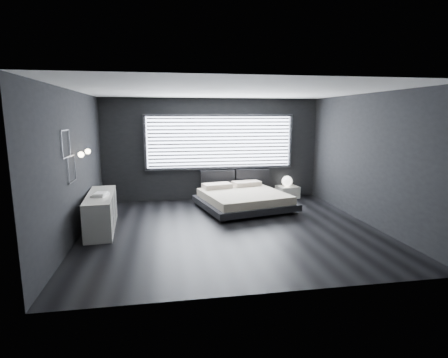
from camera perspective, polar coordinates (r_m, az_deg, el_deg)
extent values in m
plane|color=black|center=(7.38, 1.10, -8.06)|extent=(6.00, 6.00, 0.00)
plane|color=white|center=(7.02, 1.18, 14.18)|extent=(6.00, 6.00, 0.00)
cube|color=black|center=(9.76, -1.85, 4.85)|extent=(6.00, 0.04, 2.80)
cube|color=black|center=(4.43, 7.73, -1.83)|extent=(6.00, 0.04, 2.80)
cube|color=black|center=(7.15, -23.23, 2.04)|extent=(0.04, 5.50, 2.80)
cube|color=black|center=(8.17, 22.34, 3.02)|extent=(0.04, 5.50, 2.80)
cube|color=white|center=(9.76, -0.67, 6.09)|extent=(4.00, 0.02, 1.38)
cube|color=#47474C|center=(9.63, -12.79, 5.78)|extent=(0.06, 0.08, 1.48)
cube|color=#47474C|center=(10.24, 10.77, 6.11)|extent=(0.06, 0.08, 1.48)
cube|color=#47474C|center=(9.70, -0.65, 10.38)|extent=(4.14, 0.08, 0.06)
cube|color=#47474C|center=(9.81, -0.63, 1.82)|extent=(4.14, 0.08, 0.06)
cube|color=silver|center=(9.70, -0.62, 6.07)|extent=(3.94, 0.03, 1.32)
cube|color=black|center=(9.79, -1.05, -0.04)|extent=(0.96, 0.16, 0.52)
cube|color=black|center=(9.98, 4.64, 0.13)|extent=(0.96, 0.16, 0.52)
cylinder|color=silver|center=(7.16, -22.86, 3.69)|extent=(0.10, 0.02, 0.02)
sphere|color=#FFE5B7|center=(7.15, -22.31, 3.71)|extent=(0.11, 0.11, 0.11)
cylinder|color=silver|center=(7.75, -21.86, 4.19)|extent=(0.10, 0.02, 0.02)
sphere|color=#FFE5B7|center=(7.73, -21.35, 4.22)|extent=(0.11, 0.11, 0.11)
cube|color=#47474C|center=(6.56, -24.55, 7.25)|extent=(0.01, 0.46, 0.02)
cube|color=#47474C|center=(6.59, -24.25, 3.26)|extent=(0.01, 0.46, 0.02)
cube|color=#47474C|center=(6.79, -23.91, 5.42)|extent=(0.01, 0.02, 0.46)
cube|color=#47474C|center=(6.35, -24.92, 5.06)|extent=(0.01, 0.02, 0.46)
cube|color=#47474C|center=(6.83, -23.73, 3.43)|extent=(0.01, 0.46, 0.02)
cube|color=#47474C|center=(6.89, -23.45, -0.37)|extent=(0.01, 0.46, 0.02)
cube|color=#47474C|center=(7.08, -23.15, 1.80)|extent=(0.01, 0.02, 0.46)
cube|color=#47474C|center=(6.64, -24.06, 1.22)|extent=(0.01, 0.02, 0.46)
cube|color=black|center=(7.82, -0.22, -6.70)|extent=(0.14, 0.14, 0.08)
cube|color=black|center=(8.65, 11.10, -5.23)|extent=(0.14, 0.14, 0.08)
cube|color=black|center=(9.30, -4.04, -3.97)|extent=(0.14, 0.14, 0.08)
cube|color=black|center=(10.01, 5.95, -2.97)|extent=(0.14, 0.14, 0.08)
cube|color=black|center=(8.87, 3.26, -3.89)|extent=(2.51, 2.44, 0.15)
cube|color=#BBB095|center=(8.83, 3.27, -2.80)|extent=(2.26, 2.26, 0.19)
cube|color=beige|center=(9.30, -1.13, -1.12)|extent=(0.82, 0.56, 0.12)
cube|color=beige|center=(9.64, 3.67, -0.73)|extent=(0.82, 0.56, 0.12)
cube|color=silver|center=(10.22, 10.32, -2.06)|extent=(0.64, 0.56, 0.33)
sphere|color=white|center=(10.12, 10.25, -0.36)|extent=(0.30, 0.30, 0.30)
cube|color=silver|center=(7.67, -19.42, -5.06)|extent=(0.66, 1.88, 0.74)
cube|color=#47474C|center=(7.65, -17.46, -4.99)|extent=(0.15, 1.82, 0.72)
cube|color=white|center=(7.42, -19.58, -2.48)|extent=(0.34, 0.40, 0.04)
cube|color=white|center=(7.39, -19.55, -2.25)|extent=(0.26, 0.33, 0.03)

